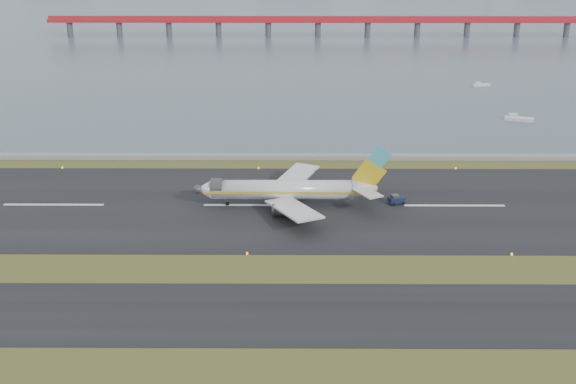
# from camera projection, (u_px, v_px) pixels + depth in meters

# --- Properties ---
(ground) EXTENTS (1000.00, 1000.00, 0.00)m
(ground) POSITION_uv_depth(u_px,v_px,m) (244.00, 275.00, 115.71)
(ground) COLOR #344318
(ground) RESTS_ON ground
(taxiway_strip) EXTENTS (1000.00, 18.00, 0.10)m
(taxiway_strip) POSITION_uv_depth(u_px,v_px,m) (239.00, 313.00, 104.48)
(taxiway_strip) COLOR black
(taxiway_strip) RESTS_ON ground
(runway_strip) EXTENTS (1000.00, 45.00, 0.10)m
(runway_strip) POSITION_uv_depth(u_px,v_px,m) (254.00, 205.00, 143.73)
(runway_strip) COLOR black
(runway_strip) RESTS_ON ground
(seawall) EXTENTS (1000.00, 2.50, 1.00)m
(seawall) POSITION_uv_depth(u_px,v_px,m) (260.00, 157.00, 171.61)
(seawall) COLOR gray
(seawall) RESTS_ON ground
(red_pier) EXTENTS (260.00, 5.00, 10.20)m
(red_pier) POSITION_uv_depth(u_px,v_px,m) (318.00, 21.00, 346.68)
(red_pier) COLOR red
(red_pier) RESTS_ON ground
(airliner) EXTENTS (38.52, 32.89, 12.80)m
(airliner) POSITION_uv_depth(u_px,v_px,m) (290.00, 190.00, 142.32)
(airliner) COLOR silver
(airliner) RESTS_ON ground
(pushback_tug) EXTENTS (3.54, 2.70, 2.01)m
(pushback_tug) POSITION_uv_depth(u_px,v_px,m) (396.00, 200.00, 144.15)
(pushback_tug) COLOR #151B39
(pushback_tug) RESTS_ON ground
(workboat_near) EXTENTS (8.30, 4.97, 1.92)m
(workboat_near) POSITION_uv_depth(u_px,v_px,m) (518.00, 118.00, 203.91)
(workboat_near) COLOR silver
(workboat_near) RESTS_ON ground
(workboat_far) EXTENTS (6.30, 2.82, 1.48)m
(workboat_far) POSITION_uv_depth(u_px,v_px,m) (481.00, 85.00, 245.78)
(workboat_far) COLOR silver
(workboat_far) RESTS_ON ground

